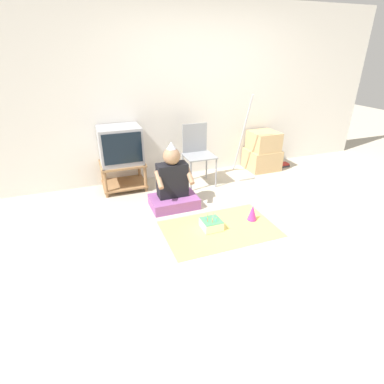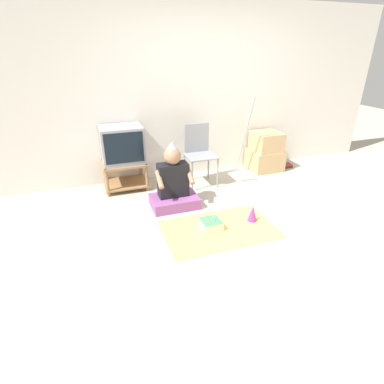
{
  "view_description": "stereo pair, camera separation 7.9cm",
  "coord_description": "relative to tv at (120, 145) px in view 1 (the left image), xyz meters",
  "views": [
    {
      "loc": [
        -1.8,
        -2.49,
        1.89
      ],
      "look_at": [
        -0.67,
        0.51,
        0.35
      ],
      "focal_mm": 28.0,
      "sensor_mm": 36.0,
      "label": 1
    },
    {
      "loc": [
        -1.73,
        -2.52,
        1.89
      ],
      "look_at": [
        -0.67,
        0.51,
        0.35
      ],
      "focal_mm": 28.0,
      "sensor_mm": 36.0,
      "label": 2
    }
  ],
  "objects": [
    {
      "name": "tv_stand",
      "position": [
        0.0,
        -0.0,
        -0.42
      ],
      "size": [
        0.62,
        0.5,
        0.41
      ],
      "color": "#997047",
      "rests_on": "ground_plane"
    },
    {
      "name": "folding_chair",
      "position": [
        1.09,
        -0.18,
        -0.14
      ],
      "size": [
        0.44,
        0.4,
        0.9
      ],
      "color": "gray",
      "rests_on": "ground_plane"
    },
    {
      "name": "person_seated",
      "position": [
        0.52,
        -0.79,
        -0.38
      ],
      "size": [
        0.61,
        0.42,
        0.87
      ],
      "color": "#8C4C8C",
      "rests_on": "ground_plane"
    },
    {
      "name": "book_pile",
      "position": [
        2.8,
        -0.06,
        -0.64
      ],
      "size": [
        0.17,
        0.14,
        0.06
      ],
      "color": "#333338",
      "rests_on": "ground_plane"
    },
    {
      "name": "birthday_cake",
      "position": [
        0.76,
        -1.48,
        -0.61
      ],
      "size": [
        0.22,
        0.22,
        0.16
      ],
      "color": "#F4E0C6",
      "rests_on": "party_cloth"
    },
    {
      "name": "party_hat_blue",
      "position": [
        1.3,
        -1.48,
        -0.56
      ],
      "size": [
        0.12,
        0.12,
        0.2
      ],
      "color": "#CC338C",
      "rests_on": "party_cloth"
    },
    {
      "name": "wall_back",
      "position": [
        1.31,
        0.28,
        0.61
      ],
      "size": [
        6.4,
        0.06,
        2.55
      ],
      "color": "silver",
      "rests_on": "ground_plane"
    },
    {
      "name": "tv",
      "position": [
        0.0,
        0.0,
        0.0
      ],
      "size": [
        0.58,
        0.47,
        0.52
      ],
      "color": "#99999E",
      "rests_on": "tv_stand"
    },
    {
      "name": "party_cloth",
      "position": [
        0.85,
        -1.53,
        -0.66
      ],
      "size": [
        1.29,
        0.82,
        0.01
      ],
      "color": "#EAD666",
      "rests_on": "ground_plane"
    },
    {
      "name": "dust_mop",
      "position": [
        1.87,
        -0.22,
        -0.27
      ],
      "size": [
        0.28,
        0.48,
        1.31
      ],
      "color": "#B2ADA3",
      "rests_on": "ground_plane"
    },
    {
      "name": "cardboard_box_stack",
      "position": [
        2.36,
        -0.02,
        -0.36
      ],
      "size": [
        0.53,
        0.48,
        0.65
      ],
      "color": "tan",
      "rests_on": "ground_plane"
    },
    {
      "name": "ground_plane",
      "position": [
        1.31,
        -1.68,
        -0.67
      ],
      "size": [
        16.0,
        16.0,
        0.0
      ],
      "primitive_type": "plane",
      "color": "#BCB29E"
    }
  ]
}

